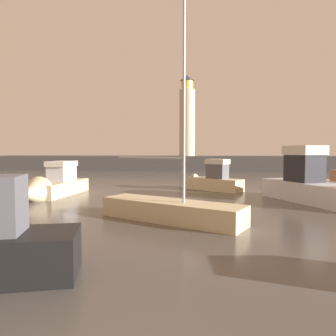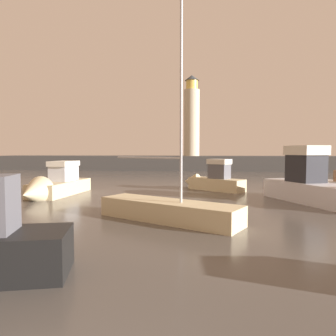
{
  "view_description": "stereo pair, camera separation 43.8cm",
  "coord_description": "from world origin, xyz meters",
  "views": [
    {
      "loc": [
        0.9,
        -2.23,
        3.22
      ],
      "look_at": [
        -0.89,
        16.85,
        2.16
      ],
      "focal_mm": 33.05,
      "sensor_mm": 36.0,
      "label": 1
    },
    {
      "loc": [
        1.34,
        -2.18,
        3.22
      ],
      "look_at": [
        -0.89,
        16.85,
        2.16
      ],
      "focal_mm": 33.05,
      "sensor_mm": 36.0,
      "label": 2
    }
  ],
  "objects": [
    {
      "name": "motorboat_4",
      "position": [
        8.3,
        17.16,
        1.06
      ],
      "size": [
        5.27,
        8.26,
        3.9
      ],
      "color": "silver",
      "rests_on": "ground_plane"
    },
    {
      "name": "motorboat_1",
      "position": [
        11.46,
        24.66,
        0.52
      ],
      "size": [
        4.77,
        5.73,
        1.99
      ],
      "color": "white",
      "rests_on": "ground_plane"
    },
    {
      "name": "motorboat_5",
      "position": [
        1.9,
        23.51,
        0.79
      ],
      "size": [
        5.46,
        4.58,
        2.74
      ],
      "color": "beige",
      "rests_on": "ground_plane"
    },
    {
      "name": "mooring_buoy",
      "position": [
        -15.26,
        22.01,
        0.47
      ],
      "size": [
        0.93,
        0.93,
        0.93
      ],
      "primitive_type": "sphere",
      "color": "#EA5919",
      "rests_on": "ground_plane"
    },
    {
      "name": "breakwater",
      "position": [
        0.0,
        50.25,
        1.19
      ],
      "size": [
        68.76,
        6.53,
        2.38
      ],
      "primitive_type": "cube",
      "color": "#423F3D",
      "rests_on": "ground_plane"
    },
    {
      "name": "motorboat_0",
      "position": [
        -9.3,
        18.54,
        0.74
      ],
      "size": [
        2.53,
        7.43,
        2.93
      ],
      "color": "beige",
      "rests_on": "ground_plane"
    },
    {
      "name": "lighthouse",
      "position": [
        -0.79,
        50.25,
        8.77
      ],
      "size": [
        2.61,
        2.61,
        13.49
      ],
      "color": "beige",
      "rests_on": "breakwater"
    },
    {
      "name": "sailboat_moored",
      "position": [
        -0.29,
        11.83,
        0.55
      ],
      "size": [
        6.95,
        4.74,
        11.93
      ],
      "color": "beige",
      "rests_on": "ground_plane"
    },
    {
      "name": "ground_plane",
      "position": [
        0.0,
        25.13,
        0.0
      ],
      "size": [
        220.0,
        220.0,
        0.0
      ],
      "primitive_type": "plane",
      "color": "#4C4742"
    }
  ]
}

